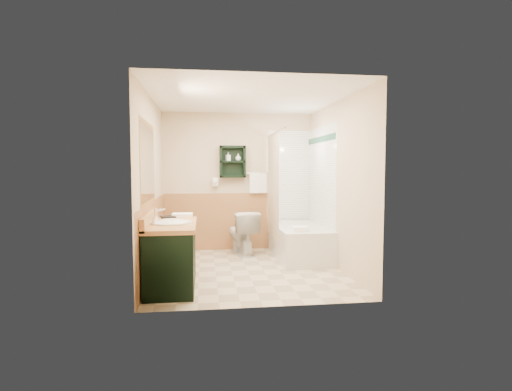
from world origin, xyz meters
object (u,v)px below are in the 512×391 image
Objects in this scene: soap_bottle_a at (228,159)px; toilet at (242,233)px; bathtub at (300,242)px; vanity at (172,255)px; hair_dryer at (215,182)px; vanity_book at (161,209)px; soap_bottle_b at (238,158)px; wall_shelf at (233,162)px.

toilet is at bearing -59.97° from soap_bottle_a.
toilet is at bearing 157.39° from bathtub.
vanity is 1.98m from toilet.
hair_dryer is at bearing 74.00° from vanity.
vanity_book is (-2.08, -0.84, 0.64)m from bathtub.
hair_dryer reaches higher than vanity.
vanity is at bearing 44.82° from toilet.
vanity is at bearing -115.91° from soap_bottle_b.
hair_dryer is 0.16× the size of bathtub.
wall_shelf is 4.48× the size of soap_bottle_b.
wall_shelf is 2.00m from vanity_book.
soap_bottle_b is at bearing 142.14° from bathtub.
hair_dryer is at bearing -55.73° from toilet.
toilet is (-0.90, 0.38, 0.10)m from bathtub.
hair_dryer is 2.31m from vanity.
soap_bottle_b reaches higher than vanity_book.
vanity_book is 1.58× the size of soap_bottle_a.
wall_shelf is at bearing 3.80° from soap_bottle_a.
soap_bottle_a is at bearing -7.61° from hair_dryer.
soap_bottle_b reaches higher than vanity.
toilet is (0.42, -0.37, -0.84)m from hair_dryer.
vanity is at bearing -87.95° from vanity_book.
soap_bottle_b is at bearing -4.30° from hair_dryer.
bathtub is 10.14× the size of soap_bottle_a.
vanity_book is (-1.06, -1.57, -0.65)m from wall_shelf.
soap_bottle_b is (0.17, 0.00, 0.01)m from soap_bottle_a.
vanity is at bearing -106.00° from hair_dryer.
vanity is 5.24× the size of vanity_book.
bathtub is 0.98m from toilet.
soap_bottle_b reaches higher than hair_dryer.
wall_shelf is 1.25m from toilet.
hair_dryer is 1.79m from vanity_book.
toilet is 5.97× the size of soap_bottle_b.
wall_shelf is 2.29× the size of hair_dryer.
wall_shelf is 0.37× the size of bathtub.
vanity_book is 1.91× the size of soap_bottle_b.
soap_bottle_a is (-1.10, 0.72, 1.34)m from bathtub.
toilet is (0.12, -0.35, -1.19)m from wall_shelf.
soap_bottle_a reaches higher than bathtub.
soap_bottle_b is at bearing 64.09° from vanity.
vanity reaches higher than toilet.
wall_shelf is at bearing 144.72° from bathtub.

